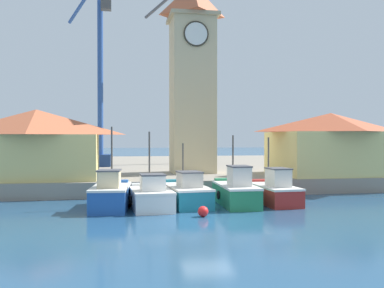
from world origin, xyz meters
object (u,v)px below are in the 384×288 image
(fishing_boat_mid_left, at_px, (236,191))
(mooring_buoy, at_px, (203,211))
(warehouse_right, at_px, (331,143))
(clock_tower, at_px, (192,73))
(port_crane_far, at_px, (99,92))
(warehouse_left, at_px, (36,143))
(port_crane_near, at_px, (192,86))
(fishing_boat_center, at_px, (273,191))
(fishing_boat_left_inner, at_px, (186,193))
(fishing_boat_far_left, at_px, (111,195))
(fishing_boat_left_outer, at_px, (151,196))

(fishing_boat_mid_left, xyz_separation_m, mooring_buoy, (-2.65, -3.54, -0.53))
(warehouse_right, bearing_deg, clock_tower, 161.12)
(mooring_buoy, bearing_deg, clock_tower, 82.42)
(port_crane_far, height_order, mooring_buoy, port_crane_far)
(fishing_boat_mid_left, distance_m, warehouse_left, 14.43)
(fishing_boat_mid_left, bearing_deg, port_crane_near, 86.42)
(fishing_boat_center, distance_m, warehouse_left, 16.41)
(fishing_boat_left_inner, height_order, warehouse_right, warehouse_right)
(fishing_boat_center, xyz_separation_m, mooring_buoy, (-5.04, -3.85, -0.46))
(warehouse_right, bearing_deg, fishing_boat_far_left, -155.48)
(fishing_boat_far_left, distance_m, fishing_boat_center, 9.64)
(port_crane_far, distance_m, mooring_buoy, 25.99)
(warehouse_right, relative_size, port_crane_far, 0.47)
(fishing_boat_center, xyz_separation_m, warehouse_right, (7.33, 7.13, 2.79))
(fishing_boat_center, bearing_deg, fishing_boat_left_inner, 179.03)
(fishing_boat_left_inner, relative_size, warehouse_left, 0.61)
(fishing_boat_mid_left, height_order, port_crane_far, port_crane_far)
(fishing_boat_left_inner, height_order, fishing_boat_center, fishing_boat_center)
(fishing_boat_left_outer, height_order, port_crane_far, port_crane_far)
(fishing_boat_left_outer, xyz_separation_m, fishing_boat_left_inner, (2.13, 0.97, 0.02))
(port_crane_near, height_order, port_crane_far, port_crane_near)
(fishing_boat_mid_left, xyz_separation_m, port_crane_far, (-8.56, 20.40, 7.67))
(port_crane_near, xyz_separation_m, port_crane_far, (-10.08, -3.83, -1.27))
(clock_tower, bearing_deg, port_crane_far, 129.88)
(fishing_boat_center, relative_size, clock_tower, 0.30)
(port_crane_far, bearing_deg, fishing_boat_mid_left, -67.24)
(port_crane_far, bearing_deg, clock_tower, -50.12)
(clock_tower, xyz_separation_m, mooring_buoy, (-1.93, -14.55, -8.97))
(fishing_boat_center, relative_size, port_crane_near, 0.24)
(fishing_boat_far_left, height_order, port_crane_near, port_crane_near)
(fishing_boat_far_left, bearing_deg, fishing_boat_left_outer, -7.22)
(warehouse_left, bearing_deg, warehouse_right, 1.38)
(fishing_boat_left_inner, xyz_separation_m, port_crane_far, (-5.66, 20.00, 7.75))
(fishing_boat_far_left, distance_m, fishing_boat_mid_left, 7.23)
(fishing_boat_left_outer, height_order, mooring_buoy, fishing_boat_left_outer)
(fishing_boat_center, bearing_deg, fishing_boat_mid_left, -172.63)
(fishing_boat_left_outer, bearing_deg, fishing_boat_mid_left, 6.48)
(clock_tower, height_order, warehouse_right, clock_tower)
(port_crane_near, height_order, mooring_buoy, port_crane_near)
(clock_tower, xyz_separation_m, port_crane_far, (-7.85, 9.39, -0.77))
(fishing_boat_left_outer, distance_m, port_crane_near, 27.20)
(fishing_boat_center, height_order, port_crane_far, port_crane_far)
(fishing_boat_center, height_order, clock_tower, clock_tower)
(fishing_boat_mid_left, bearing_deg, warehouse_left, 150.81)
(port_crane_far, bearing_deg, fishing_boat_center, -61.40)
(fishing_boat_far_left, xyz_separation_m, fishing_boat_left_outer, (2.20, -0.28, -0.10))
(warehouse_right, bearing_deg, mooring_buoy, -138.41)
(fishing_boat_mid_left, height_order, warehouse_left, warehouse_left)
(fishing_boat_far_left, height_order, clock_tower, clock_tower)
(fishing_boat_far_left, relative_size, clock_tower, 0.27)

